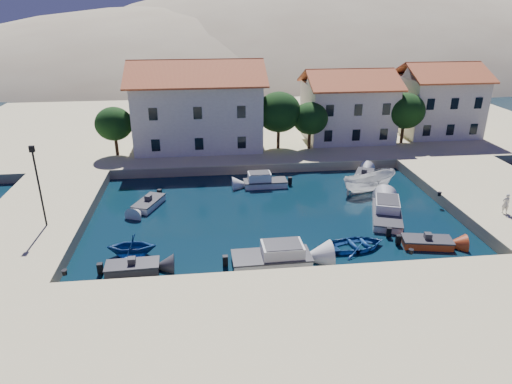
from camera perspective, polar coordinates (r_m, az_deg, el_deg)
ground at (r=29.93m, az=4.88°, el=-11.00°), size 400.00×400.00×0.00m
quay_south at (r=24.96m, az=7.70°, el=-17.58°), size 52.00×12.00×1.00m
quay_east at (r=45.89m, az=28.25°, el=-0.66°), size 11.00×20.00×1.00m
quay_west at (r=40.32m, az=-25.80°, el=-3.22°), size 8.00×20.00×1.00m
quay_north at (r=64.82m, az=0.12°, el=8.29°), size 80.00×36.00×1.00m
hills at (r=155.47m, az=3.29°, el=7.68°), size 254.00×176.00×99.00m
building_left at (r=53.44m, az=-7.30°, el=10.99°), size 14.70×9.45×9.70m
building_mid at (r=57.25m, az=11.38°, el=10.78°), size 10.50×8.40×8.30m
building_right at (r=62.77m, az=21.81°, el=10.88°), size 9.45×8.40×8.80m
trees at (r=52.13m, az=4.54°, el=9.57°), size 37.30×5.30×6.45m
lamppost at (r=36.54m, az=-25.64°, el=1.51°), size 0.35×0.25×6.22m
bollards at (r=33.17m, az=8.42°, el=-5.27°), size 29.36×9.56×0.30m
motorboat_grey_sw at (r=31.66m, az=-15.17°, el=-9.12°), size 3.57×1.69×1.25m
cabin_cruiser_south at (r=31.43m, az=1.95°, el=-8.12°), size 5.44×2.40×1.60m
rowboat_south at (r=34.23m, az=12.50°, el=-6.85°), size 4.57×3.60×0.86m
motorboat_red_se at (r=35.80m, az=20.58°, el=-5.93°), size 3.77×2.24×1.25m
cabin_cruiser_east at (r=39.07m, az=16.05°, el=-2.59°), size 3.97×6.03×1.60m
boat_east at (r=44.29m, az=13.84°, el=0.01°), size 5.85×3.43×2.13m
motorboat_white_ne at (r=47.38m, az=13.33°, el=1.94°), size 3.07×3.92×1.25m
rowboat_west at (r=33.72m, az=-15.17°, el=-7.61°), size 3.54×3.09×1.79m
motorboat_white_west at (r=40.92m, az=-13.25°, el=-1.40°), size 2.78×3.85×1.25m
cabin_cruiser_north at (r=44.22m, az=1.17°, el=1.32°), size 4.19×1.83×1.60m
pedestrian at (r=41.16m, az=28.76°, el=-1.26°), size 0.63×0.44×1.65m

